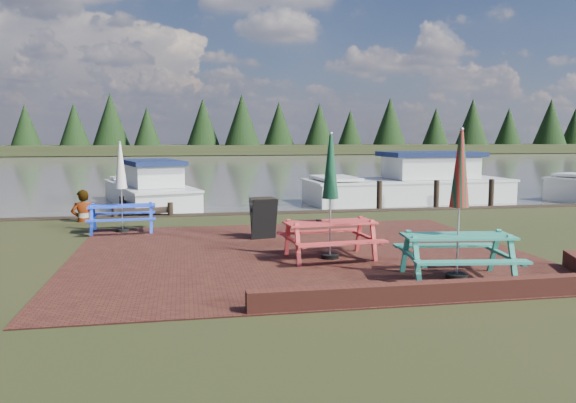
% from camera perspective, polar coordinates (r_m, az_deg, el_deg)
% --- Properties ---
extents(ground, '(120.00, 120.00, 0.00)m').
position_cam_1_polar(ground, '(10.43, 2.40, -6.46)').
color(ground, black).
rests_on(ground, ground).
extents(paving, '(9.00, 7.50, 0.02)m').
position_cam_1_polar(paving, '(11.38, 1.27, -5.29)').
color(paving, '#381612').
rests_on(paving, ground).
extents(brick_wall, '(6.21, 1.79, 0.30)m').
position_cam_1_polar(brick_wall, '(8.98, 19.63, -8.05)').
color(brick_wall, '#4C1E16').
rests_on(brick_wall, ground).
extents(water, '(120.00, 60.00, 0.02)m').
position_cam_1_polar(water, '(47.01, -7.77, 3.77)').
color(water, '#434039').
rests_on(water, ground).
extents(far_treeline, '(120.00, 10.00, 8.10)m').
position_cam_1_polar(far_treeline, '(75.94, -8.90, 7.33)').
color(far_treeline, black).
rests_on(far_treeline, ground).
extents(picnic_table_teal, '(1.98, 1.82, 2.48)m').
position_cam_1_polar(picnic_table_teal, '(9.63, 16.91, -2.59)').
color(picnic_table_teal, '#28836E').
rests_on(picnic_table_teal, ground).
extents(picnic_table_red, '(1.87, 1.69, 2.41)m').
position_cam_1_polar(picnic_table_red, '(10.79, 4.31, -1.46)').
color(picnic_table_red, '#B72F2E').
rests_on(picnic_table_red, ground).
extents(picnic_table_blue, '(1.67, 1.50, 2.21)m').
position_cam_1_polar(picnic_table_blue, '(14.37, -16.54, 0.04)').
color(picnic_table_blue, blue).
rests_on(picnic_table_blue, ground).
extents(chalkboard, '(0.62, 0.66, 0.95)m').
position_cam_1_polar(chalkboard, '(12.90, -2.51, -1.69)').
color(chalkboard, black).
rests_on(chalkboard, ground).
extents(jetty, '(1.76, 9.08, 1.00)m').
position_cam_1_polar(jetty, '(21.33, -13.76, 0.44)').
color(jetty, black).
rests_on(jetty, ground).
extents(boat_jetty, '(3.85, 6.81, 1.87)m').
position_cam_1_polar(boat_jetty, '(21.00, -13.89, 1.02)').
color(boat_jetty, beige).
rests_on(boat_jetty, ground).
extents(boat_near, '(8.03, 3.20, 2.13)m').
position_cam_1_polar(boat_near, '(22.14, 12.50, 1.54)').
color(boat_near, beige).
rests_on(boat_near, ground).
extents(person, '(0.70, 0.51, 1.76)m').
position_cam_1_polar(person, '(16.46, -20.19, 1.08)').
color(person, gray).
rests_on(person, ground).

